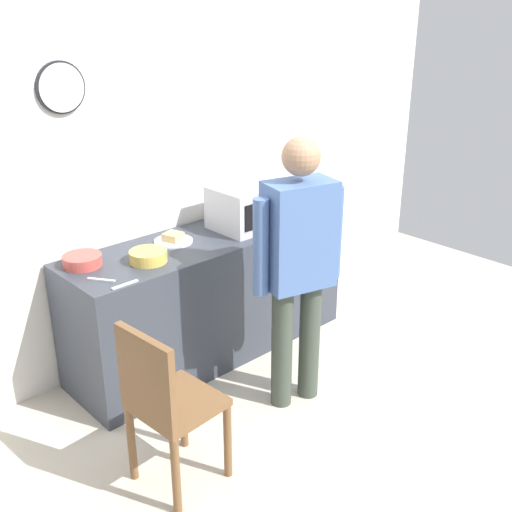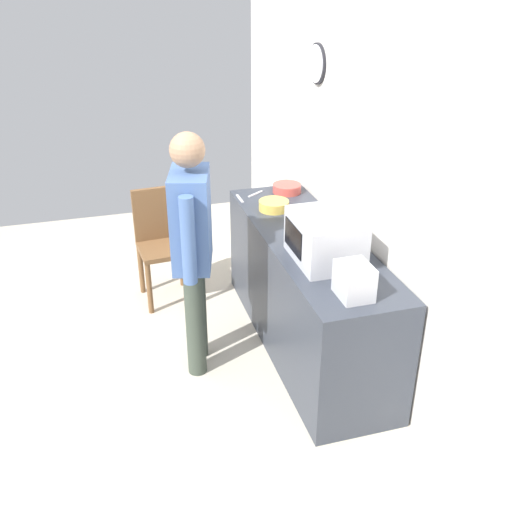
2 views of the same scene
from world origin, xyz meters
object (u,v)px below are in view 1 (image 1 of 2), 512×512
object	(u,v)px
cereal_bowl	(148,256)
person_standing	(298,257)
wooden_chair	(165,401)
salad_bowl	(82,261)
microwave	(249,206)
fork_utensil	(125,285)
sandwich_plate	(173,239)
toaster	(297,199)
spoon_utensil	(101,280)

from	to	relation	value
cereal_bowl	person_standing	bearing A→B (deg)	-52.98
cereal_bowl	wooden_chair	size ratio (longest dim) A/B	0.25
salad_bowl	cereal_bowl	world-z (taller)	cereal_bowl
microwave	fork_utensil	xyz separation A→B (m)	(-1.17, -0.25, -0.15)
salad_bowl	wooden_chair	size ratio (longest dim) A/B	0.25
cereal_bowl	microwave	bearing A→B (deg)	3.54
microwave	sandwich_plate	size ratio (longest dim) A/B	1.96
sandwich_plate	wooden_chair	size ratio (longest dim) A/B	0.27
salad_bowl	wooden_chair	world-z (taller)	salad_bowl
cereal_bowl	wooden_chair	distance (m)	1.03
microwave	salad_bowl	world-z (taller)	microwave
cereal_bowl	toaster	world-z (taller)	toaster
toaster	spoon_utensil	world-z (taller)	toaster
sandwich_plate	person_standing	size ratio (longest dim) A/B	0.15
cereal_bowl	spoon_utensil	size ratio (longest dim) A/B	1.36
sandwich_plate	fork_utensil	bearing A→B (deg)	-148.92
toaster	spoon_utensil	xyz separation A→B (m)	(-1.71, -0.09, -0.10)
sandwich_plate	wooden_chair	world-z (taller)	sandwich_plate
microwave	spoon_utensil	xyz separation A→B (m)	(-1.24, -0.10, -0.15)
spoon_utensil	toaster	bearing A→B (deg)	2.91
cereal_bowl	spoon_utensil	xyz separation A→B (m)	(-0.35, -0.04, -0.03)
salad_bowl	fork_utensil	world-z (taller)	salad_bowl
toaster	person_standing	xyz separation A→B (m)	(-0.80, -0.78, -0.00)
toaster	person_standing	size ratio (longest dim) A/B	0.13
sandwich_plate	cereal_bowl	distance (m)	0.35
cereal_bowl	fork_utensil	xyz separation A→B (m)	(-0.29, -0.19, -0.03)
spoon_utensil	microwave	bearing A→B (deg)	4.57
salad_bowl	spoon_utensil	bearing A→B (deg)	-95.67
spoon_utensil	fork_utensil	bearing A→B (deg)	-66.74
salad_bowl	person_standing	distance (m)	1.30
sandwich_plate	cereal_bowl	world-z (taller)	cereal_bowl
microwave	spoon_utensil	size ratio (longest dim) A/B	2.94
microwave	spoon_utensil	distance (m)	1.25
salad_bowl	sandwich_plate	bearing A→B (deg)	-4.76
sandwich_plate	wooden_chair	bearing A→B (deg)	-128.53
sandwich_plate	microwave	bearing A→B (deg)	-10.68
salad_bowl	spoon_utensil	distance (m)	0.26
fork_utensil	spoon_utensil	bearing A→B (deg)	113.26
wooden_chair	microwave	bearing A→B (deg)	32.71
microwave	wooden_chair	world-z (taller)	microwave
toaster	fork_utensil	xyz separation A→B (m)	(-1.64, -0.24, -0.10)
microwave	sandwich_plate	bearing A→B (deg)	169.32
toaster	wooden_chair	distance (m)	2.08
cereal_bowl	toaster	xyz separation A→B (m)	(1.36, 0.04, 0.06)
microwave	person_standing	bearing A→B (deg)	-112.63
sandwich_plate	salad_bowl	bearing A→B (deg)	175.24
cereal_bowl	toaster	size ratio (longest dim) A/B	1.05
person_standing	wooden_chair	size ratio (longest dim) A/B	1.80
microwave	person_standing	world-z (taller)	person_standing
spoon_utensil	person_standing	size ratio (longest dim) A/B	0.10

